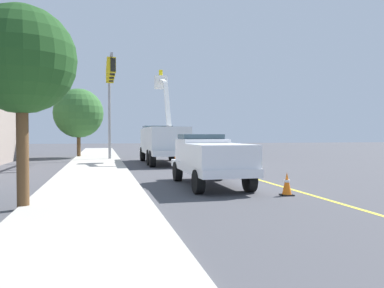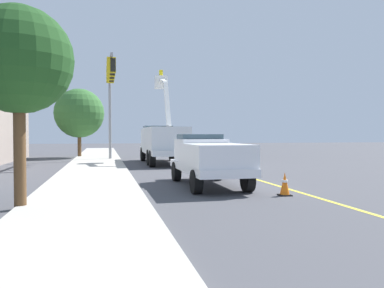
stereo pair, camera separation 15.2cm
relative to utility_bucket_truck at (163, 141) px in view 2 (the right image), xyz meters
name	(u,v)px [view 2 (the right image)]	position (x,y,z in m)	size (l,w,h in m)	color
ground	(209,165)	(-2.44, -2.83, -1.61)	(120.00, 120.00, 0.00)	#47474C
sidewalk_far_side	(95,167)	(-2.80, 4.43, -1.55)	(60.00, 3.60, 0.12)	#B2ADA3
lane_centre_stripe	(209,165)	(-2.44, -2.83, -1.60)	(50.00, 0.16, 0.01)	yellow
utility_bucket_truck	(163,141)	(0.00, 0.00, 0.00)	(8.31, 2.92, 6.81)	silver
service_pickup_truck	(209,158)	(-12.04, -0.60, -0.49)	(5.70, 2.41, 2.06)	white
passing_minivan	(207,146)	(6.83, -4.72, -0.64)	(4.89, 2.14, 1.69)	maroon
traffic_cone_leading	(285,184)	(-14.77, -2.60, -1.22)	(0.40, 0.40, 0.79)	black
traffic_cone_mid_front	(209,162)	(-5.14, -2.18, -1.18)	(0.40, 0.40, 0.86)	black
traffic_cone_mid_rear	(174,155)	(4.32, -1.38, -1.25)	(0.40, 0.40, 0.73)	black
traffic_signal_mast	(111,86)	(1.61, 3.63, 3.99)	(7.28, 0.80, 7.89)	gray
street_tree_left	(19,61)	(-15.70, 5.51, 2.44)	(2.93, 2.93, 5.55)	brown
street_tree_right	(79,113)	(7.77, 6.54, 2.27)	(4.29, 4.29, 6.04)	brown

